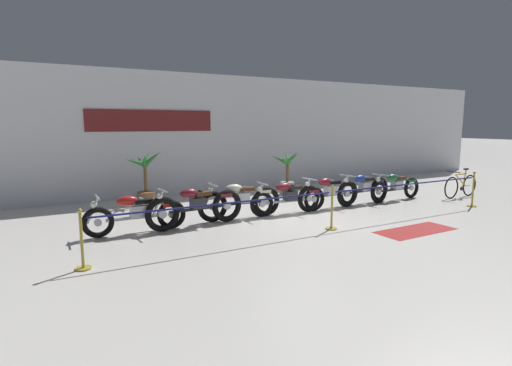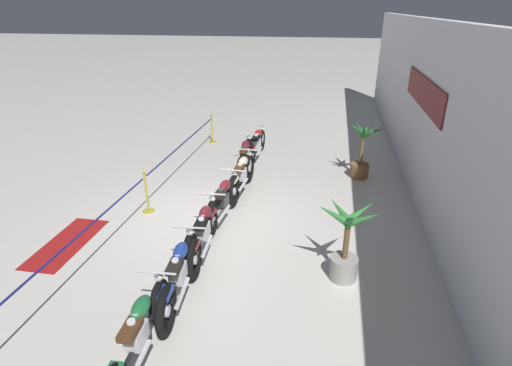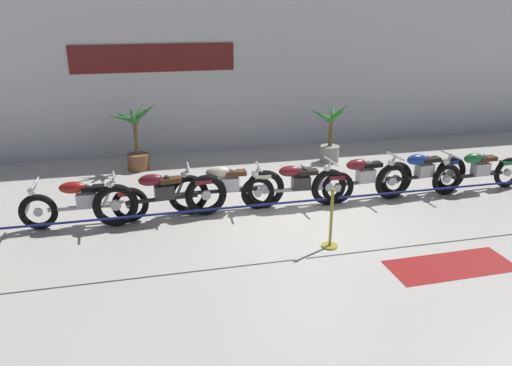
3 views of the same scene
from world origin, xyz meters
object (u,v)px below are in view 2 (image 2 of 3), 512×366
object	(u,v)px
motorcycle_green_6	(139,334)
stanchion_mid_left	(147,198)
motorcycle_maroon_4	(204,232)
motorcycle_blue_5	(179,274)
stanchion_far_left	(169,161)
motorcycle_maroon_3	(223,201)
floor_banner	(67,243)
potted_palm_right_of_row	(346,246)
motorcycle_cream_2	(242,176)
motorcycle_maroon_1	(245,158)
motorcycle_red_0	(257,145)
potted_palm_left_of_row	(362,151)

from	to	relation	value
motorcycle_green_6	stanchion_mid_left	size ratio (longest dim) A/B	2.16
motorcycle_maroon_4	motorcycle_green_6	xyz separation A→B (m)	(2.67, -0.06, -0.01)
motorcycle_blue_5	stanchion_far_left	size ratio (longest dim) A/B	0.21
motorcycle_green_6	stanchion_mid_left	bearing A→B (deg)	-156.49
motorcycle_maroon_3	motorcycle_green_6	world-z (taller)	motorcycle_green_6
motorcycle_blue_5	floor_banner	bearing A→B (deg)	-111.72
motorcycle_green_6	potted_palm_right_of_row	size ratio (longest dim) A/B	1.47
motorcycle_cream_2	floor_banner	size ratio (longest dim) A/B	1.15
motorcycle_maroon_3	stanchion_far_left	bearing A→B (deg)	-128.16
motorcycle_blue_5	stanchion_mid_left	xyz separation A→B (m)	(-2.78, -1.86, -0.12)
motorcycle_maroon_1	motorcycle_blue_5	distance (m)	5.48
motorcycle_green_6	motorcycle_maroon_1	bearing A→B (deg)	-179.87
motorcycle_maroon_3	floor_banner	world-z (taller)	motorcycle_maroon_3
stanchion_far_left	stanchion_mid_left	bearing A→B (deg)	0.00
motorcycle_cream_2	motorcycle_blue_5	world-z (taller)	motorcycle_cream_2
motorcycle_red_0	motorcycle_maroon_4	distance (m)	5.52
motorcycle_maroon_3	potted_palm_left_of_row	distance (m)	4.46
floor_banner	motorcycle_green_6	bearing A→B (deg)	48.09
motorcycle_red_0	motorcycle_maroon_4	world-z (taller)	motorcycle_maroon_4
stanchion_mid_left	floor_banner	bearing A→B (deg)	-33.24
motorcycle_maroon_3	potted_palm_right_of_row	size ratio (longest dim) A/B	1.51
motorcycle_maroon_3	floor_banner	size ratio (longest dim) A/B	1.16
potted_palm_left_of_row	stanchion_mid_left	bearing A→B (deg)	-58.20
motorcycle_red_0	motorcycle_blue_5	world-z (taller)	motorcycle_blue_5
motorcycle_green_6	stanchion_far_left	bearing A→B (deg)	-162.16
motorcycle_red_0	floor_banner	bearing A→B (deg)	-27.05
motorcycle_green_6	motorcycle_maroon_4	bearing A→B (deg)	178.63
motorcycle_maroon_3	potted_palm_left_of_row	bearing A→B (deg)	134.63
motorcycle_maroon_1	stanchion_mid_left	distance (m)	3.23
motorcycle_red_0	motorcycle_cream_2	xyz separation A→B (m)	(2.68, 0.10, 0.03)
motorcycle_blue_5	potted_palm_right_of_row	xyz separation A→B (m)	(-1.06, 2.66, 0.20)
motorcycle_maroon_3	motorcycle_maroon_4	bearing A→B (deg)	-0.18
stanchion_mid_left	motorcycle_maroon_4	bearing A→B (deg)	52.35
motorcycle_cream_2	motorcycle_green_6	size ratio (longest dim) A/B	1.02
motorcycle_cream_2	motorcycle_blue_5	bearing A→B (deg)	-1.35
motorcycle_red_0	potted_palm_left_of_row	distance (m)	3.32
motorcycle_cream_2	potted_palm_right_of_row	xyz separation A→B (m)	(3.15, 2.56, 0.20)
motorcycle_maroon_3	floor_banner	distance (m)	3.35
motorcycle_red_0	motorcycle_maroon_1	bearing A→B (deg)	-3.83
potted_palm_right_of_row	stanchion_mid_left	xyz separation A→B (m)	(-1.73, -4.51, -0.32)
motorcycle_cream_2	potted_palm_right_of_row	bearing A→B (deg)	39.10
motorcycle_blue_5	stanchion_mid_left	size ratio (longest dim) A/B	2.14
potted_palm_right_of_row	motorcycle_blue_5	bearing A→B (deg)	-68.29
motorcycle_maroon_4	stanchion_far_left	size ratio (longest dim) A/B	0.22
motorcycle_maroon_1	stanchion_far_left	size ratio (longest dim) A/B	0.23
motorcycle_maroon_1	motorcycle_cream_2	bearing A→B (deg)	8.49
motorcycle_maroon_4	motorcycle_green_6	distance (m)	2.67
motorcycle_maroon_1	stanchion_mid_left	xyz separation A→B (m)	(2.70, -1.77, -0.13)
motorcycle_cream_2	motorcycle_maroon_3	world-z (taller)	motorcycle_cream_2
potted_palm_left_of_row	stanchion_far_left	size ratio (longest dim) A/B	0.15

